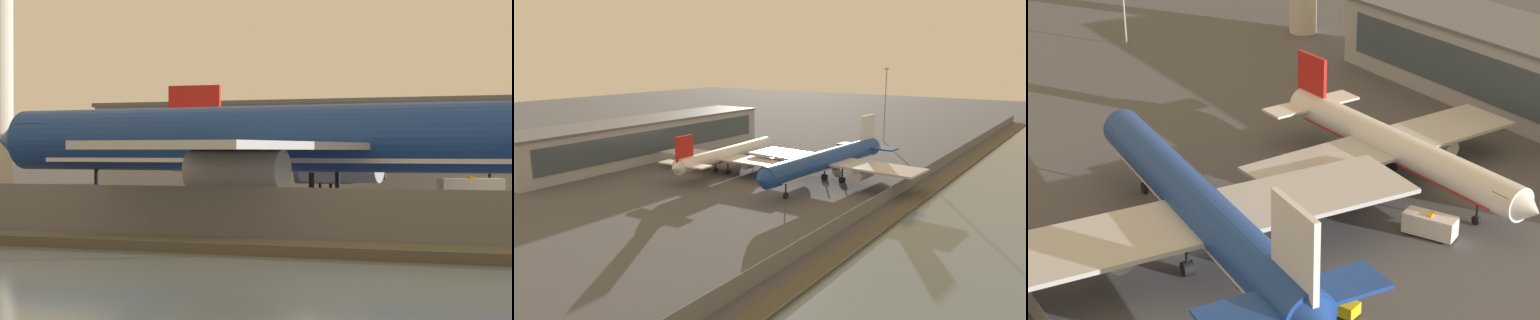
% 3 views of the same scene
% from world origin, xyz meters
% --- Properties ---
extents(ground_plane, '(500.00, 500.00, 0.00)m').
position_xyz_m(ground_plane, '(0.00, 0.00, 0.00)').
color(ground_plane, '#4C4C51').
extents(shoreline_seawall, '(320.00, 3.00, 0.50)m').
position_xyz_m(shoreline_seawall, '(0.00, -20.50, 0.25)').
color(shoreline_seawall, '#474238').
rests_on(shoreline_seawall, ground).
extents(perimeter_fence, '(280.00, 0.10, 2.77)m').
position_xyz_m(perimeter_fence, '(0.00, -16.00, 1.39)').
color(perimeter_fence, slate).
rests_on(perimeter_fence, ground).
extents(cargo_jet_blue, '(48.31, 41.70, 13.66)m').
position_xyz_m(cargo_jet_blue, '(2.15, 0.53, 5.21)').
color(cargo_jet_blue, '#193D93').
rests_on(cargo_jet_blue, ground).
extents(passenger_jet_white_red, '(39.84, 34.37, 11.00)m').
position_xyz_m(passenger_jet_white_red, '(-1.87, 26.41, 4.20)').
color(passenger_jet_white_red, white).
rests_on(passenger_jet_white_red, ground).
extents(baggage_tug, '(3.56, 2.64, 1.80)m').
position_xyz_m(baggage_tug, '(16.65, 6.10, 0.81)').
color(baggage_tug, yellow).
rests_on(baggage_tug, ground).
extents(ops_van, '(5.59, 4.22, 2.48)m').
position_xyz_m(ops_van, '(10.30, 21.39, 1.28)').
color(ops_van, white).
rests_on(ops_van, ground).
extents(terminal_building, '(82.92, 16.23, 10.69)m').
position_xyz_m(terminal_building, '(-0.48, 56.61, 5.36)').
color(terminal_building, '#9EA3AD').
rests_on(terminal_building, ground).
extents(apron_light_mast_apron_west, '(3.20, 0.40, 24.07)m').
position_xyz_m(apron_light_mast_apron_west, '(61.80, 11.29, 13.35)').
color(apron_light_mast_apron_west, '#93969B').
rests_on(apron_light_mast_apron_west, ground).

